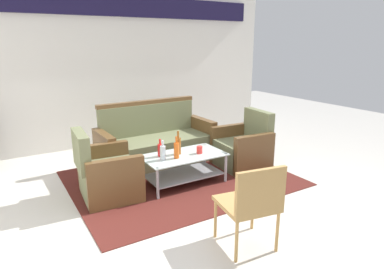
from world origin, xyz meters
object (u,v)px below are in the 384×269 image
object	(u,v)px
bottle_clear	(163,152)
wicker_chair	(252,201)
armchair_right	(243,149)
bottle_orange	(177,150)
armchair_left	(107,175)
cup	(199,150)
coffee_table	(184,165)
bottle_red	(160,150)
couch	(156,144)
bottle_brown	(178,145)

from	to	relation	value
bottle_clear	wicker_chair	distance (m)	1.59
armchair_right	bottle_orange	world-z (taller)	armchair_right
armchair_left	armchair_right	world-z (taller)	same
cup	coffee_table	bearing A→B (deg)	164.80
bottle_red	coffee_table	bearing A→B (deg)	-21.13
armchair_left	coffee_table	world-z (taller)	armchair_left
bottle_red	armchair_right	bearing A→B (deg)	-0.83
couch	coffee_table	world-z (taller)	couch
wicker_chair	bottle_brown	bearing A→B (deg)	93.27
armchair_right	bottle_orange	size ratio (longest dim) A/B	2.91
bottle_brown	cup	xyz separation A→B (m)	(0.26, -0.12, -0.07)
bottle_red	wicker_chair	size ratio (longest dim) A/B	0.28
coffee_table	bottle_orange	xyz separation A→B (m)	(-0.14, -0.07, 0.25)
bottle_clear	bottle_red	xyz separation A→B (m)	(0.03, 0.14, -0.01)
bottle_orange	wicker_chair	world-z (taller)	wicker_chair
bottle_clear	bottle_orange	bearing A→B (deg)	-11.68
cup	armchair_left	bearing A→B (deg)	170.60
bottle_red	cup	world-z (taller)	bottle_red
bottle_orange	bottle_brown	distance (m)	0.17
bottle_clear	bottle_red	distance (m)	0.15
armchair_left	cup	world-z (taller)	armchair_left
couch	bottle_brown	xyz separation A→B (m)	(-0.06, -0.85, 0.21)
couch	cup	xyz separation A→B (m)	(0.19, -0.98, 0.14)
bottle_brown	bottle_orange	bearing A→B (deg)	-126.44
coffee_table	cup	xyz separation A→B (m)	(0.21, -0.06, 0.19)
bottle_red	armchair_left	bearing A→B (deg)	177.41
bottle_red	wicker_chair	xyz separation A→B (m)	(0.07, -1.74, -0.00)
couch	bottle_brown	world-z (taller)	couch
armchair_right	cup	world-z (taller)	armchair_right
bottle_clear	bottle_red	bearing A→B (deg)	77.27
armchair_left	cup	bearing A→B (deg)	84.96
coffee_table	bottle_clear	bearing A→B (deg)	-174.22
couch	wicker_chair	distance (m)	2.56
couch	coffee_table	bearing A→B (deg)	86.91
couch	bottle_clear	world-z (taller)	couch
cup	wicker_chair	distance (m)	1.63
cup	armchair_right	bearing A→B (deg)	9.64
armchair_right	bottle_clear	distance (m)	1.44
couch	bottle_brown	size ratio (longest dim) A/B	5.75
coffee_table	bottle_clear	size ratio (longest dim) A/B	4.27
couch	armchair_left	xyz separation A→B (m)	(-1.03, -0.78, -0.03)
armchair_left	bottle_brown	bearing A→B (deg)	89.72
coffee_table	wicker_chair	bearing A→B (deg)	-97.79
bottle_red	bottle_orange	bearing A→B (deg)	-51.13
bottle_orange	wicker_chair	distance (m)	1.56
coffee_table	cup	size ratio (longest dim) A/B	11.00
bottle_clear	bottle_brown	bearing A→B (deg)	19.47
armchair_left	bottle_red	size ratio (longest dim) A/B	3.67
bottle_orange	bottle_clear	size ratio (longest dim) A/B	1.13
coffee_table	bottle_clear	xyz separation A→B (m)	(-0.32, -0.03, 0.24)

